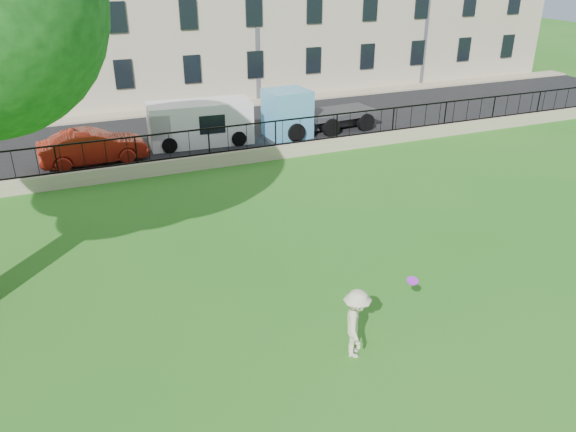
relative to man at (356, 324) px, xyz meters
name	(u,v)px	position (x,y,z in m)	size (l,w,h in m)	color
ground	(340,321)	(0.27, 1.24, -0.84)	(120.00, 120.00, 0.00)	#23721B
retaining_wall	(210,161)	(0.27, 13.24, -0.54)	(50.00, 0.40, 0.60)	gray
iron_railing	(209,141)	(0.27, 13.24, 0.31)	(50.00, 0.05, 1.13)	black
street	(185,137)	(0.27, 17.94, -0.83)	(60.00, 9.00, 0.01)	black
sidewalk	(164,111)	(0.27, 23.14, -0.78)	(60.00, 1.40, 0.12)	gray
man	(356,324)	(0.00, 0.00, 0.00)	(1.09, 0.62, 1.68)	beige
frisbee	(413,281)	(1.57, 0.23, 0.61)	(0.27, 0.27, 0.03)	#AD27E0
red_sedan	(93,147)	(-4.23, 15.64, -0.10)	(1.56, 4.48, 1.48)	#A22414
white_van	(200,123)	(0.76, 16.64, 0.16)	(4.78, 1.86, 2.01)	white
blue_truck	(318,109)	(6.77, 16.25, 0.32)	(5.53, 1.96, 2.32)	#61B4E4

